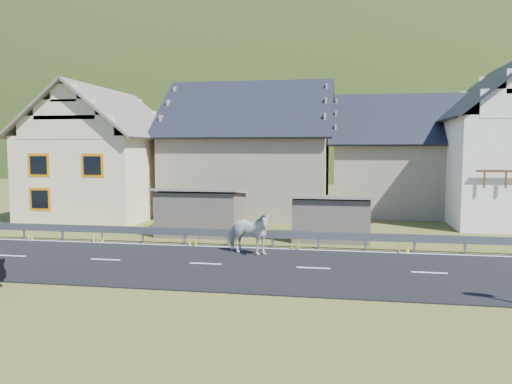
# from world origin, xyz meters

# --- Properties ---
(ground) EXTENTS (160.00, 160.00, 0.00)m
(ground) POSITION_xyz_m (0.00, 0.00, 0.00)
(ground) COLOR #474A1E
(ground) RESTS_ON ground
(road) EXTENTS (60.00, 7.00, 0.04)m
(road) POSITION_xyz_m (0.00, 0.00, 0.02)
(road) COLOR black
(road) RESTS_ON ground
(lane_markings) EXTENTS (60.00, 6.60, 0.01)m
(lane_markings) POSITION_xyz_m (0.00, 0.00, 0.04)
(lane_markings) COLOR silver
(lane_markings) RESTS_ON road
(guardrail) EXTENTS (28.10, 0.09, 0.75)m
(guardrail) POSITION_xyz_m (-0.00, 3.68, 0.56)
(guardrail) COLOR #93969B
(guardrail) RESTS_ON ground
(shed_left) EXTENTS (4.30, 3.30, 2.40)m
(shed_left) POSITION_xyz_m (-2.00, 6.50, 1.10)
(shed_left) COLOR #63574B
(shed_left) RESTS_ON ground
(shed_right) EXTENTS (3.80, 2.90, 2.20)m
(shed_right) POSITION_xyz_m (4.50, 6.00, 1.00)
(shed_right) COLOR #63574B
(shed_right) RESTS_ON ground
(house_cream) EXTENTS (7.80, 9.80, 8.30)m
(house_cream) POSITION_xyz_m (-10.00, 12.00, 4.36)
(house_cream) COLOR beige
(house_cream) RESTS_ON ground
(house_stone_a) EXTENTS (10.80, 9.80, 8.90)m
(house_stone_a) POSITION_xyz_m (-1.00, 15.00, 4.63)
(house_stone_a) COLOR gray
(house_stone_a) RESTS_ON ground
(house_stone_b) EXTENTS (9.80, 8.80, 8.10)m
(house_stone_b) POSITION_xyz_m (9.00, 17.00, 4.24)
(house_stone_b) COLOR gray
(house_stone_b) RESTS_ON ground
(mountain) EXTENTS (440.00, 280.00, 260.00)m
(mountain) POSITION_xyz_m (5.00, 180.00, -20.00)
(mountain) COLOR black
(mountain) RESTS_ON ground
(conifer_patch) EXTENTS (76.00, 50.00, 28.00)m
(conifer_patch) POSITION_xyz_m (-55.00, 110.00, 6.00)
(conifer_patch) COLOR black
(conifer_patch) RESTS_ON ground
(horse) EXTENTS (1.57, 2.27, 1.75)m
(horse) POSITION_xyz_m (1.26, 1.93, 0.92)
(horse) COLOR silver
(horse) RESTS_ON road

